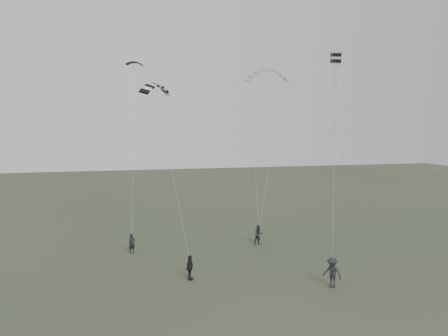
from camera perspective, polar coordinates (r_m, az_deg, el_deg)
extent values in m
plane|color=#36432B|center=(29.55, 0.72, -13.92)|extent=(140.00, 140.00, 0.00)
imported|color=black|center=(34.92, -11.95, -9.61)|extent=(0.67, 0.62, 1.54)
imported|color=#27272D|center=(36.74, 4.54, -8.69)|extent=(0.83, 0.67, 1.60)
imported|color=black|center=(28.71, -4.48, -12.83)|extent=(0.83, 1.00, 1.60)
imported|color=#242429|center=(28.12, 13.95, -13.10)|extent=(1.27, 1.39, 1.88)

